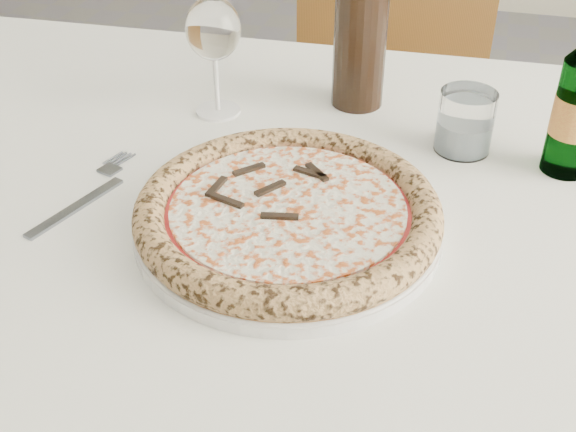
# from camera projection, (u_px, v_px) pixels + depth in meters

# --- Properties ---
(dining_table) EXTENTS (1.51, 0.93, 0.76)m
(dining_table) POSITION_uv_depth(u_px,v_px,m) (308.00, 240.00, 0.92)
(dining_table) COLOR brown
(dining_table) RESTS_ON floor
(chair_far) EXTENTS (0.48, 0.48, 0.93)m
(chair_far) POSITION_uv_depth(u_px,v_px,m) (387.00, 92.00, 1.59)
(chair_far) COLOR brown
(chair_far) RESTS_ON floor
(plate) EXTENTS (0.34, 0.34, 0.02)m
(plate) POSITION_uv_depth(u_px,v_px,m) (288.00, 224.00, 0.79)
(plate) COLOR white
(plate) RESTS_ON dining_table
(pizza) EXTENTS (0.33, 0.33, 0.03)m
(pizza) POSITION_uv_depth(u_px,v_px,m) (288.00, 211.00, 0.78)
(pizza) COLOR #C48744
(pizza) RESTS_ON plate
(fork) EXTENTS (0.06, 0.20, 0.00)m
(fork) POSITION_uv_depth(u_px,v_px,m) (87.00, 195.00, 0.85)
(fork) COLOR gray
(fork) RESTS_ON dining_table
(wine_glass) EXTENTS (0.07, 0.07, 0.17)m
(wine_glass) POSITION_uv_depth(u_px,v_px,m) (213.00, 32.00, 0.96)
(wine_glass) COLOR white
(wine_glass) RESTS_ON dining_table
(tumbler) EXTENTS (0.07, 0.07, 0.08)m
(tumbler) POSITION_uv_depth(u_px,v_px,m) (465.00, 125.00, 0.92)
(tumbler) COLOR white
(tumbler) RESTS_ON dining_table
(wine_bottle) EXTENTS (0.07, 0.07, 0.30)m
(wine_bottle) POSITION_uv_depth(u_px,v_px,m) (362.00, 17.00, 0.98)
(wine_bottle) COLOR black
(wine_bottle) RESTS_ON dining_table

